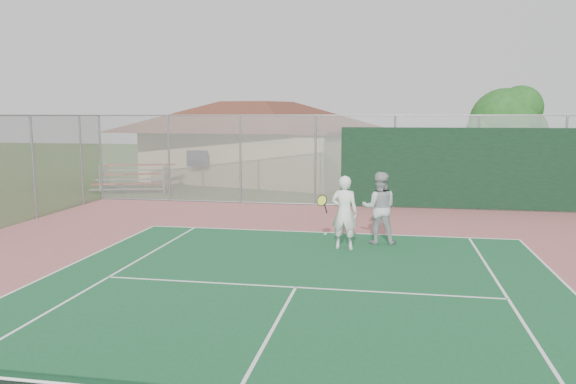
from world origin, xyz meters
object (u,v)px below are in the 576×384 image
(tree, at_px, (506,126))
(player_grey_back, at_px, (379,209))
(clubhouse, at_px, (258,133))
(bleachers, at_px, (135,177))
(player_white_front, at_px, (344,213))

(tree, relative_size, player_grey_back, 2.39)
(clubhouse, relative_size, bleachers, 3.62)
(player_white_front, distance_m, player_grey_back, 1.21)
(clubhouse, distance_m, player_grey_back, 15.99)
(clubhouse, relative_size, player_grey_back, 6.77)
(player_white_front, bearing_deg, bleachers, -34.85)
(player_grey_back, bearing_deg, bleachers, -40.98)
(bleachers, height_order, player_white_front, player_white_front)
(bleachers, xyz_separation_m, tree, (16.34, -0.23, 2.44))
(bleachers, relative_size, player_white_front, 1.89)
(tree, relative_size, player_white_front, 2.42)
(player_white_front, bearing_deg, player_grey_back, -128.67)
(tree, height_order, player_grey_back, tree)
(bleachers, height_order, player_grey_back, player_grey_back)
(player_white_front, relative_size, player_grey_back, 0.99)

